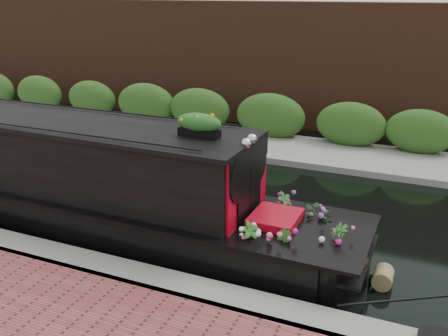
% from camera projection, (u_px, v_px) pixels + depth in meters
% --- Properties ---
extents(ground, '(80.00, 80.00, 0.00)m').
position_uv_depth(ground, '(195.00, 202.00, 10.86)').
color(ground, black).
rests_on(ground, ground).
extents(near_bank_coping, '(40.00, 0.60, 0.50)m').
position_uv_depth(near_bank_coping, '(103.00, 278.00, 8.01)').
color(near_bank_coping, gray).
rests_on(near_bank_coping, ground).
extents(far_bank_path, '(40.00, 2.40, 0.34)m').
position_uv_depth(far_bank_path, '(260.00, 148.00, 14.48)').
color(far_bank_path, gray).
rests_on(far_bank_path, ground).
extents(far_hedge, '(40.00, 1.10, 2.80)m').
position_uv_depth(far_hedge, '(269.00, 140.00, 15.26)').
color(far_hedge, '#2B531B').
rests_on(far_hedge, ground).
extents(far_brick_wall, '(40.00, 1.00, 8.00)m').
position_uv_depth(far_brick_wall, '(289.00, 124.00, 17.07)').
color(far_brick_wall, '#4B2A19').
rests_on(far_brick_wall, ground).
extents(narrowboat, '(11.39, 2.15, 2.67)m').
position_uv_depth(narrowboat, '(63.00, 181.00, 9.84)').
color(narrowboat, black).
rests_on(narrowboat, ground).
extents(rope_fender, '(0.30, 0.39, 0.30)m').
position_uv_depth(rope_fender, '(383.00, 277.00, 7.75)').
color(rope_fender, olive).
rests_on(rope_fender, ground).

